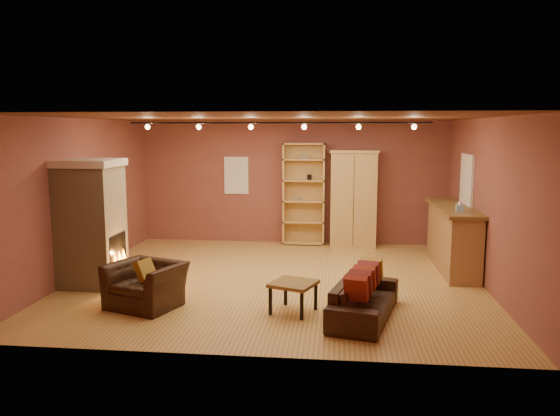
# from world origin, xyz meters

# --- Properties ---
(floor) EXTENTS (7.00, 7.00, 0.00)m
(floor) POSITION_xyz_m (0.00, 0.00, 0.00)
(floor) COLOR #AF843E
(floor) RESTS_ON ground
(ceiling) EXTENTS (7.00, 7.00, 0.00)m
(ceiling) POSITION_xyz_m (0.00, 0.00, 2.80)
(ceiling) COLOR brown
(ceiling) RESTS_ON back_wall
(back_wall) EXTENTS (7.00, 0.02, 2.80)m
(back_wall) POSITION_xyz_m (0.00, 3.25, 1.40)
(back_wall) COLOR brown
(back_wall) RESTS_ON floor
(left_wall) EXTENTS (0.02, 6.50, 2.80)m
(left_wall) POSITION_xyz_m (-3.50, 0.00, 1.40)
(left_wall) COLOR brown
(left_wall) RESTS_ON floor
(right_wall) EXTENTS (0.02, 6.50, 2.80)m
(right_wall) POSITION_xyz_m (3.50, 0.00, 1.40)
(right_wall) COLOR brown
(right_wall) RESTS_ON floor
(fireplace) EXTENTS (1.01, 0.98, 2.12)m
(fireplace) POSITION_xyz_m (-3.04, -0.60, 1.06)
(fireplace) COLOR tan
(fireplace) RESTS_ON floor
(back_window) EXTENTS (0.56, 0.04, 0.86)m
(back_window) POSITION_xyz_m (-1.30, 3.23, 1.55)
(back_window) COLOR white
(back_window) RESTS_ON back_wall
(bookcase) EXTENTS (0.94, 0.37, 2.31)m
(bookcase) POSITION_xyz_m (0.28, 3.13, 1.17)
(bookcase) COLOR tan
(bookcase) RESTS_ON floor
(armoire) EXTENTS (1.06, 0.61, 2.16)m
(armoire) POSITION_xyz_m (1.39, 2.98, 1.08)
(armoire) COLOR tan
(armoire) RESTS_ON floor
(bar_counter) EXTENTS (0.66, 2.50, 1.19)m
(bar_counter) POSITION_xyz_m (3.20, 1.10, 0.61)
(bar_counter) COLOR #A6794C
(bar_counter) RESTS_ON floor
(tissue_box) EXTENTS (0.14, 0.14, 0.23)m
(tissue_box) POSITION_xyz_m (3.15, 0.43, 1.29)
(tissue_box) COLOR #83BAD3
(tissue_box) RESTS_ON bar_counter
(right_window) EXTENTS (0.05, 0.90, 1.00)m
(right_window) POSITION_xyz_m (3.47, 1.40, 1.65)
(right_window) COLOR white
(right_window) RESTS_ON right_wall
(loveseat) EXTENTS (0.93, 1.86, 0.75)m
(loveseat) POSITION_xyz_m (1.44, -1.77, 0.37)
(loveseat) COLOR black
(loveseat) RESTS_ON floor
(armchair) EXTENTS (1.17, 0.96, 0.88)m
(armchair) POSITION_xyz_m (-1.76, -1.63, 0.44)
(armchair) COLOR black
(armchair) RESTS_ON floor
(coffee_table) EXTENTS (0.76, 0.76, 0.44)m
(coffee_table) POSITION_xyz_m (0.44, -1.65, 0.38)
(coffee_table) COLOR brown
(coffee_table) RESTS_ON floor
(track_rail) EXTENTS (5.20, 0.09, 0.13)m
(track_rail) POSITION_xyz_m (0.00, 0.20, 2.69)
(track_rail) COLOR black
(track_rail) RESTS_ON ceiling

